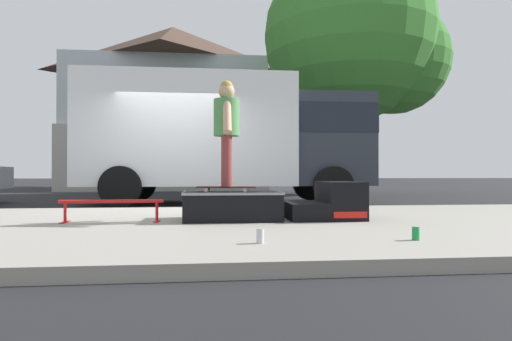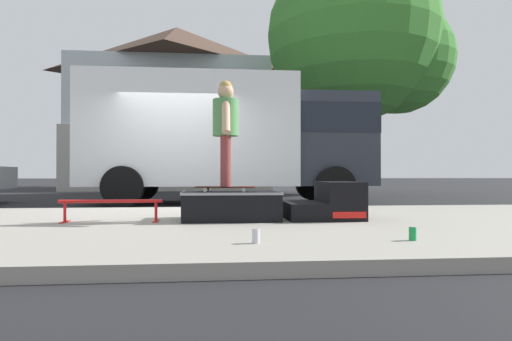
# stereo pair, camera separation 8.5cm
# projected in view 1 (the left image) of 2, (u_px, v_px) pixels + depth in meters

# --- Properties ---
(ground_plane) EXTENTS (140.00, 140.00, 0.00)m
(ground_plane) POSITION_uv_depth(u_px,v_px,m) (170.00, 211.00, 8.24)
(ground_plane) COLOR black
(sidewalk_slab) EXTENTS (50.00, 5.00, 0.12)m
(sidewalk_slab) POSITION_uv_depth(u_px,v_px,m) (147.00, 228.00, 5.26)
(sidewalk_slab) COLOR gray
(sidewalk_slab) RESTS_ON ground
(skate_box) EXTENTS (1.26, 0.86, 0.37)m
(skate_box) POSITION_uv_depth(u_px,v_px,m) (232.00, 205.00, 5.61)
(skate_box) COLOR black
(skate_box) RESTS_ON sidewalk_slab
(kicker_ramp) EXTENTS (0.98, 0.88, 0.50)m
(kicker_ramp) POSITION_uv_depth(u_px,v_px,m) (329.00, 203.00, 5.75)
(kicker_ramp) COLOR black
(kicker_ramp) RESTS_ON sidewalk_slab
(grind_rail) EXTENTS (1.28, 0.28, 0.28)m
(grind_rail) POSITION_uv_depth(u_px,v_px,m) (112.00, 206.00, 5.33)
(grind_rail) COLOR red
(grind_rail) RESTS_ON sidewalk_slab
(skateboard) EXTENTS (0.80, 0.32, 0.07)m
(skateboard) POSITION_uv_depth(u_px,v_px,m) (226.00, 187.00, 5.56)
(skateboard) COLOR #4C1E14
(skateboard) RESTS_ON skate_box
(skater_kid) EXTENTS (0.34, 0.71, 1.39)m
(skater_kid) POSITION_uv_depth(u_px,v_px,m) (227.00, 124.00, 5.57)
(skater_kid) COLOR brown
(skater_kid) RESTS_ON skateboard
(soda_can) EXTENTS (0.07, 0.07, 0.13)m
(soda_can) POSITION_uv_depth(u_px,v_px,m) (260.00, 236.00, 3.69)
(soda_can) COLOR silver
(soda_can) RESTS_ON sidewalk_slab
(soda_can_b) EXTENTS (0.07, 0.07, 0.13)m
(soda_can_b) POSITION_uv_depth(u_px,v_px,m) (416.00, 233.00, 3.87)
(soda_can_b) COLOR #198C3F
(soda_can_b) RESTS_ON sidewalk_slab
(box_truck) EXTENTS (6.91, 2.63, 3.05)m
(box_truck) POSITION_uv_depth(u_px,v_px,m) (229.00, 135.00, 10.58)
(box_truck) COLOR white
(box_truck) RESTS_ON ground
(street_tree_main) EXTENTS (7.02, 6.38, 9.09)m
(street_tree_main) POSITION_uv_depth(u_px,v_px,m) (359.00, 42.00, 16.08)
(street_tree_main) COLOR brown
(street_tree_main) RESTS_ON ground
(house_behind) EXTENTS (9.54, 8.23, 8.40)m
(house_behind) POSITION_uv_depth(u_px,v_px,m) (172.00, 106.00, 22.06)
(house_behind) COLOR silver
(house_behind) RESTS_ON ground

